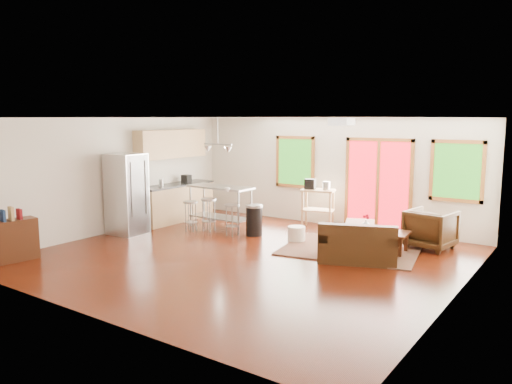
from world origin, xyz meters
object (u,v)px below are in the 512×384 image
Objects in this scene: rug at (350,249)px; armchair at (431,227)px; coffee_table at (381,234)px; ottoman at (360,230)px; refrigerator at (127,194)px; kitchen_cart at (317,195)px; loveseat at (358,246)px; island at (220,199)px.

armchair is at bearing 38.86° from rug.
coffee_table is 1.06m from ottoman.
armchair reaches higher than rug.
armchair is (0.73, 0.82, 0.07)m from coffee_table.
coffee_table is at bearing 20.61° from rug.
ottoman is at bearing 24.42° from refrigerator.
rug is 2.33× the size of coffee_table.
rug is at bearing -43.21° from kitchen_cart.
refrigerator reaches higher than loveseat.
rug is 1.61× the size of island.
kitchen_cart is (-2.04, 1.20, 0.43)m from coffee_table.
rug is at bearing 48.05° from armchair.
loveseat is at bearing -47.03° from kitchen_cart.
loveseat is (0.44, -0.67, 0.28)m from rug.
kitchen_cart reaches higher than island.
loveseat is at bearing 5.22° from refrigerator.
kitchen_cart is (-1.30, 0.46, 0.60)m from ottoman.
coffee_table is 1.27× the size of armchair.
rug is 1.42× the size of refrigerator.
kitchen_cart is at bearing 136.79° from rug.
coffee_table is 0.61× the size of refrigerator.
loveseat reaches higher than ottoman.
armchair is at bearing 48.33° from coffee_table.
refrigerator is (-5.28, -1.74, 0.54)m from coffee_table.
kitchen_cart reaches higher than ottoman.
coffee_table is 1.10m from armchair.
island is 2.29m from kitchen_cart.
rug is 3.43m from island.
ottoman is 1.50m from kitchen_cart.
loveseat is 1.34× the size of kitchen_cart.
refrigerator is (-4.74, -1.54, 0.89)m from rug.
rug is 0.98m from ottoman.
rug is 4.32× the size of ottoman.
loveseat reaches higher than rug.
island is at bearing -178.14° from coffee_table.
refrigerator reaches higher than coffee_table.
kitchen_cart is at bearing 149.40° from coffee_table.
refrigerator reaches higher than rug.
refrigerator is at bearing 168.07° from loveseat.
armchair is 1.49m from ottoman.
armchair is at bearing 18.81° from refrigerator.
rug is 1.68m from armchair.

